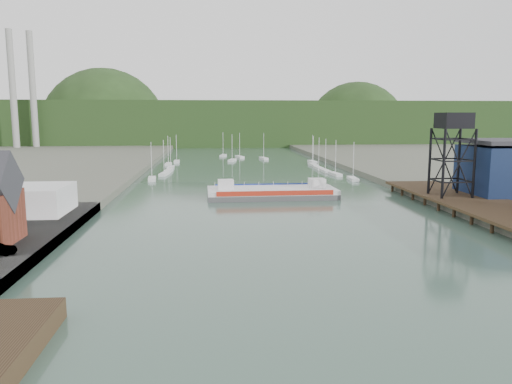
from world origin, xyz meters
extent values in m
plane|color=#2F4A41|center=(0.00, 0.00, 0.00)|extent=(600.00, 600.00, 0.00)
cube|color=black|center=(37.00, 45.00, 1.90)|extent=(14.00, 70.00, 0.50)
cylinder|color=black|center=(31.00, 45.00, 0.80)|extent=(0.60, 0.60, 2.20)
cube|color=silver|center=(-44.00, 50.00, 3.85)|extent=(18.00, 12.00, 4.50)
cylinder|color=black|center=(32.00, 55.00, 8.65)|extent=(0.50, 0.50, 13.00)
cylinder|color=black|center=(38.00, 55.00, 8.65)|extent=(0.50, 0.50, 13.00)
cylinder|color=black|center=(32.00, 61.00, 8.65)|extent=(0.50, 0.50, 13.00)
cylinder|color=black|center=(38.00, 61.00, 8.65)|extent=(0.50, 0.50, 13.00)
cube|color=black|center=(35.00, 58.00, 16.65)|extent=(5.50, 5.50, 3.00)
cube|color=silver|center=(-27.54, 103.89, 0.35)|extent=(2.67, 7.65, 0.90)
cube|color=silver|center=(-25.28, 115.30, 0.35)|extent=(2.81, 7.67, 0.90)
cube|color=silver|center=(-24.71, 124.17, 0.35)|extent=(2.35, 7.59, 0.90)
cube|color=silver|center=(-24.81, 134.09, 0.35)|extent=(2.01, 7.50, 0.90)
cube|color=silver|center=(-26.64, 146.33, 0.35)|extent=(2.00, 7.50, 0.90)
cube|color=silver|center=(-24.32, 156.17, 0.35)|extent=(2.16, 7.54, 0.90)
cube|color=silver|center=(27.56, 99.03, 0.35)|extent=(2.53, 7.62, 0.90)
cube|color=silver|center=(25.46, 110.51, 0.35)|extent=(2.76, 7.67, 0.90)
cube|color=silver|center=(24.46, 119.29, 0.35)|extent=(2.22, 7.56, 0.90)
cube|color=silver|center=(24.27, 128.28, 0.35)|extent=(2.18, 7.54, 0.90)
cube|color=silver|center=(24.67, 139.38, 0.35)|extent=(2.46, 7.61, 0.90)
cube|color=silver|center=(26.78, 150.99, 0.35)|extent=(2.48, 7.61, 0.90)
cube|color=silver|center=(-3.16, 160.00, 0.35)|extent=(3.78, 7.76, 0.90)
cube|color=silver|center=(10.04, 168.00, 0.35)|extent=(3.31, 7.74, 0.90)
cube|color=silver|center=(0.66, 176.00, 0.35)|extent=(3.76, 7.76, 0.90)
cube|color=silver|center=(-6.11, 184.00, 0.35)|extent=(3.40, 7.74, 0.90)
cylinder|color=gray|center=(-110.00, 230.00, 30.00)|extent=(3.20, 3.20, 60.00)
cylinder|color=gray|center=(-102.00, 235.00, 30.00)|extent=(3.20, 3.20, 60.00)
cube|color=#1F3316|center=(0.00, 300.00, 12.00)|extent=(500.00, 120.00, 28.00)
sphere|color=#1F3316|center=(-80.00, 300.00, 8.00)|extent=(80.00, 80.00, 80.00)
sphere|color=#1F3316|center=(90.00, 310.00, 6.00)|extent=(70.00, 70.00, 70.00)
cube|color=#474749|center=(1.81, 72.10, 0.55)|extent=(27.91, 11.63, 1.11)
cube|color=silver|center=(1.81, 72.10, 1.55)|extent=(27.91, 11.63, 0.89)
cube|color=red|center=(1.92, 66.51, 1.77)|extent=(24.37, 0.66, 1.00)
cube|color=navy|center=(1.70, 77.70, 1.77)|extent=(24.37, 0.66, 1.00)
cube|color=silver|center=(-8.16, 71.90, 2.88)|extent=(3.39, 3.39, 2.22)
cube|color=silver|center=(11.78, 72.31, 2.88)|extent=(3.39, 3.39, 2.22)
camera|label=1|loc=(-11.07, -34.13, 17.53)|focal=35.00mm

